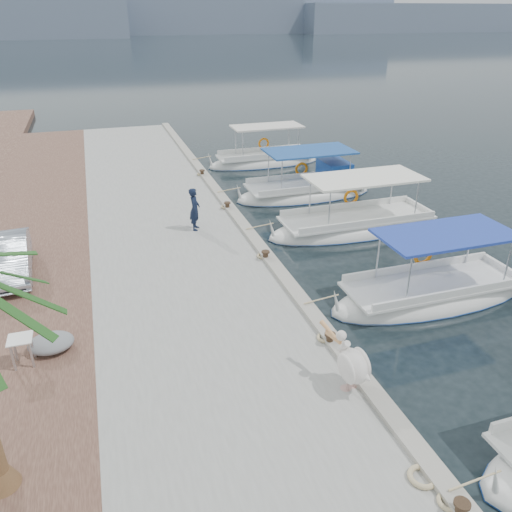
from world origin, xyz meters
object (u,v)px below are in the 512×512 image
(fishing_caique_d, at_px, (306,192))
(fisherman, at_px, (195,209))
(fishing_caique_e, at_px, (264,162))
(fishing_caique_c, at_px, (356,227))
(parked_car, at_px, (8,257))
(fishing_caique_b, at_px, (431,296))
(pelican, at_px, (352,364))

(fishing_caique_d, relative_size, fisherman, 4.16)
(fishing_caique_d, xyz_separation_m, fishing_caique_e, (-0.20, 5.84, -0.07))
(fishing_caique_c, bearing_deg, fishing_caique_e, 92.60)
(fishing_caique_d, height_order, fishing_caique_e, same)
(fishing_caique_c, xyz_separation_m, fishing_caique_d, (-0.27, 4.51, 0.07))
(fishing_caique_e, distance_m, parked_car, 16.70)
(fishing_caique_b, xyz_separation_m, fishing_caique_c, (0.41, 5.63, -0.00))
(pelican, height_order, fisherman, fisherman)
(fishing_caique_b, xyz_separation_m, fisherman, (-6.02, 6.56, 1.19))
(fishing_caique_b, distance_m, parked_car, 13.27)
(fisherman, height_order, parked_car, fisherman)
(fishing_caique_c, relative_size, fishing_caique_d, 1.11)
(fishing_caique_c, relative_size, fisherman, 4.63)
(fishing_caique_c, bearing_deg, parked_car, -175.95)
(fishing_caique_c, relative_size, parked_car, 2.10)
(fishing_caique_b, bearing_deg, parked_car, 159.06)
(fishing_caique_b, relative_size, fishing_caique_c, 0.89)
(fishing_caique_c, distance_m, fisherman, 6.60)
(fishing_caique_d, bearing_deg, fishing_caique_b, -90.74)
(fishing_caique_b, distance_m, pelican, 5.78)
(pelican, relative_size, fisherman, 1.00)
(fishing_caique_b, distance_m, fishing_caique_d, 10.14)
(fishing_caique_e, xyz_separation_m, pelican, (-4.52, -19.36, 1.03))
(fishing_caique_b, bearing_deg, fisherman, 132.58)
(pelican, bearing_deg, fisherman, 98.27)
(fisherman, bearing_deg, pelican, -153.04)
(pelican, bearing_deg, fishing_caique_c, 61.01)
(fishing_caique_d, xyz_separation_m, parked_car, (-12.49, -5.41, 0.90))
(fishing_caique_e, bearing_deg, fishing_caique_b, -89.77)
(fishing_caique_b, xyz_separation_m, fishing_caique_d, (0.13, 10.14, 0.07))
(fishing_caique_d, bearing_deg, fishing_caique_e, 91.91)
(fishing_caique_d, height_order, parked_car, fishing_caique_d)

